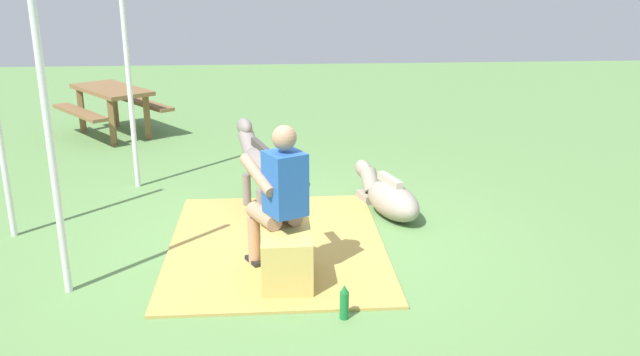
# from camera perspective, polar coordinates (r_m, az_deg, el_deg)

# --- Properties ---
(ground_plane) EXTENTS (24.00, 24.00, 0.00)m
(ground_plane) POSITION_cam_1_polar(r_m,az_deg,el_deg) (6.41, -1.77, -5.43)
(ground_plane) COLOR #608C4C
(hay_patch) EXTENTS (2.61, 2.01, 0.02)m
(hay_patch) POSITION_cam_1_polar(r_m,az_deg,el_deg) (6.32, -3.75, -5.72)
(hay_patch) COLOR tan
(hay_patch) RESTS_ON ground
(hay_bale) EXTENTS (0.65, 0.41, 0.46)m
(hay_bale) POSITION_cam_1_polar(r_m,az_deg,el_deg) (5.52, -2.92, -6.83)
(hay_bale) COLOR tan
(hay_bale) RESTS_ON ground
(person_seated) EXTENTS (0.72, 0.59, 1.34)m
(person_seated) POSITION_cam_1_polar(r_m,az_deg,el_deg) (5.47, -3.58, -1.35)
(person_seated) COLOR tan
(person_seated) RESTS_ON ground
(pony_standing) EXTENTS (1.31, 0.59, 0.90)m
(pony_standing) POSITION_cam_1_polar(r_m,az_deg,el_deg) (7.01, -5.23, 1.28)
(pony_standing) COLOR slate
(pony_standing) RESTS_ON ground
(pony_lying) EXTENTS (1.35, 0.67, 0.42)m
(pony_lying) POSITION_cam_1_polar(r_m,az_deg,el_deg) (7.06, 5.93, -1.63)
(pony_lying) COLOR gray
(pony_lying) RESTS_ON ground
(soda_bottle) EXTENTS (0.07, 0.07, 0.28)m
(soda_bottle) POSITION_cam_1_polar(r_m,az_deg,el_deg) (5.03, 2.11, -10.67)
(soda_bottle) COLOR #197233
(soda_bottle) RESTS_ON ground
(tent_pole_left) EXTENTS (0.06, 0.06, 2.46)m
(tent_pole_left) POSITION_cam_1_polar(r_m,az_deg,el_deg) (5.43, -22.22, 2.58)
(tent_pole_left) COLOR silver
(tent_pole_left) RESTS_ON ground
(tent_pole_right) EXTENTS (0.06, 0.06, 2.46)m
(tent_pole_right) POSITION_cam_1_polar(r_m,az_deg,el_deg) (7.96, -16.12, 7.72)
(tent_pole_right) COLOR silver
(tent_pole_right) RESTS_ON ground
(picnic_bench) EXTENTS (1.98, 1.94, 0.75)m
(picnic_bench) POSITION_cam_1_polar(r_m,az_deg,el_deg) (10.73, -17.48, 6.53)
(picnic_bench) COLOR brown
(picnic_bench) RESTS_ON ground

